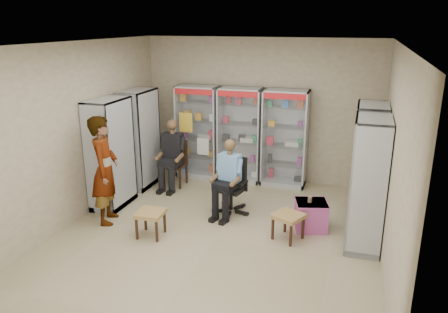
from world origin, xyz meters
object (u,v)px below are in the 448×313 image
(cabinet_back_mid, at_px, (240,135))
(cabinet_left_near, at_px, (110,154))
(office_chair, at_px, (231,186))
(woven_stool_b, at_px, (151,224))
(cabinet_right_near, at_px, (368,184))
(cabinet_back_left, at_px, (198,132))
(cabinet_left_far, at_px, (140,139))
(cabinet_right_far, at_px, (368,162))
(standing_man, at_px, (105,170))
(seated_shopkeeper, at_px, (230,180))
(woven_stool_a, at_px, (288,227))
(wooden_chair, at_px, (175,164))
(pink_trunk, at_px, (311,215))
(cabinet_back_right, at_px, (285,139))

(cabinet_back_mid, height_order, cabinet_left_near, same)
(office_chair, relative_size, woven_stool_b, 2.41)
(office_chair, bearing_deg, woven_stool_b, -115.63)
(cabinet_right_near, xyz_separation_m, cabinet_left_near, (-4.46, 0.20, 0.00))
(cabinet_back_left, distance_m, cabinet_left_far, 1.32)
(cabinet_right_far, bearing_deg, standing_man, 110.19)
(cabinet_left_far, height_order, standing_man, cabinet_left_far)
(cabinet_right_far, bearing_deg, cabinet_back_left, 72.25)
(cabinet_back_mid, relative_size, woven_stool_b, 4.75)
(seated_shopkeeper, relative_size, woven_stool_a, 3.04)
(cabinet_back_left, distance_m, seated_shopkeeper, 2.17)
(cabinet_left_near, distance_m, wooden_chair, 1.56)
(wooden_chair, height_order, woven_stool_b, wooden_chair)
(office_chair, height_order, standing_man, standing_man)
(cabinet_left_near, bearing_deg, woven_stool_b, 53.46)
(cabinet_back_left, distance_m, office_chair, 2.16)
(cabinet_back_mid, xyz_separation_m, pink_trunk, (1.75, -1.91, -0.76))
(wooden_chair, height_order, pink_trunk, wooden_chair)
(wooden_chair, bearing_deg, woven_stool_b, -76.08)
(wooden_chair, bearing_deg, cabinet_back_left, 71.10)
(pink_trunk, height_order, standing_man, standing_man)
(pink_trunk, bearing_deg, seated_shopkeeper, 173.00)
(cabinet_back_right, height_order, cabinet_left_far, same)
(cabinet_left_far, relative_size, cabinet_left_near, 1.00)
(cabinet_left_near, xyz_separation_m, woven_stool_b, (1.23, -0.91, -0.79))
(pink_trunk, xyz_separation_m, woven_stool_b, (-2.41, -1.03, -0.03))
(office_chair, bearing_deg, pink_trunk, 2.91)
(cabinet_back_right, bearing_deg, cabinet_right_far, -34.73)
(cabinet_left_far, distance_m, wooden_chair, 0.89)
(cabinet_left_far, xyz_separation_m, cabinet_left_near, (0.00, -1.10, 0.00))
(cabinet_back_left, relative_size, cabinet_back_right, 1.00)
(woven_stool_b, bearing_deg, cabinet_right_far, 29.25)
(cabinet_right_far, xyz_separation_m, standing_man, (-4.18, -1.54, -0.08))
(cabinet_back_mid, bearing_deg, woven_stool_b, -102.51)
(office_chair, bearing_deg, cabinet_right_near, -1.60)
(cabinet_back_left, height_order, cabinet_left_near, same)
(seated_shopkeeper, bearing_deg, cabinet_back_right, 81.60)
(seated_shopkeeper, bearing_deg, cabinet_back_left, 137.80)
(cabinet_left_far, relative_size, office_chair, 1.97)
(wooden_chair, bearing_deg, cabinet_back_right, 18.75)
(woven_stool_a, height_order, woven_stool_b, woven_stool_a)
(seated_shopkeeper, height_order, standing_man, standing_man)
(office_chair, bearing_deg, wooden_chair, 159.49)
(cabinet_back_left, relative_size, wooden_chair, 2.13)
(office_chair, height_order, pink_trunk, office_chair)
(cabinet_right_near, height_order, cabinet_left_far, same)
(cabinet_back_mid, height_order, cabinet_right_near, same)
(cabinet_back_mid, distance_m, wooden_chair, 1.50)
(cabinet_left_near, bearing_deg, cabinet_back_right, 125.65)
(wooden_chair, distance_m, woven_stool_b, 2.29)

